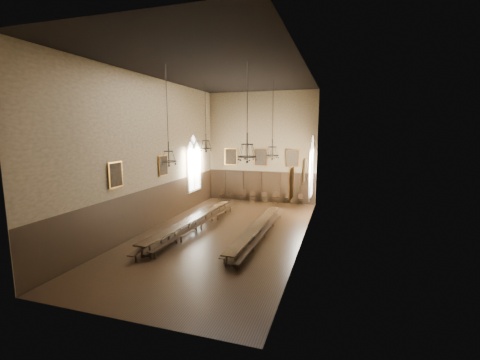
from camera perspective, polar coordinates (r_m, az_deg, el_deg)
The scene contains 34 objects.
floor at distance 18.80m, azimuth -3.00°, elevation -9.48°, with size 9.00×18.00×0.02m, color black.
ceiling at distance 18.13m, azimuth -3.24°, elevation 18.72°, with size 9.00×18.00×0.02m, color black.
wall_back at distance 26.52m, azimuth 3.79°, elevation 5.78°, with size 9.00×0.02×9.00m, color #8D7A57.
wall_front at distance 10.04m, azimuth -21.52°, elevation 0.30°, with size 9.00×0.02×9.00m, color #8D7A57.
wall_left at distance 19.95m, azimuth -15.37°, elevation 4.51°, with size 0.02×18.00×9.00m, color #8D7A57.
wall_right at distance 16.86m, azimuth 11.41°, elevation 3.93°, with size 0.02×18.00×9.00m, color #8D7A57.
wainscot_panelling at distance 18.45m, azimuth -3.03°, elevation -5.76°, with size 9.00×18.00×2.50m, color black, non-canonical shape.
table_left at distance 19.35m, azimuth -8.44°, elevation -7.81°, with size 1.17×9.89×0.77m.
table_right at distance 17.90m, azimuth 2.99°, elevation -9.20°, with size 0.83×9.07×0.71m.
bench_left_outer at distance 19.56m, azimuth -10.54°, elevation -7.93°, with size 0.98×10.52×0.47m.
bench_left_inner at distance 19.41m, azimuth -6.90°, elevation -8.02°, with size 0.83×10.06×0.45m.
bench_right_inner at distance 18.51m, azimuth 1.64°, elevation -8.86°, with size 0.46×9.38×0.42m.
bench_right_outer at distance 17.97m, azimuth 4.33°, elevation -9.42°, with size 0.48×9.53×0.43m.
chair_0 at distance 27.67m, azimuth -3.37°, elevation -2.93°, with size 0.45×0.45×0.89m.
chair_1 at distance 27.35m, azimuth -1.71°, elevation -3.07°, with size 0.49×0.49×0.87m.
chair_2 at distance 27.05m, azimuth 0.57°, elevation -3.16°, with size 0.47×0.47×0.95m.
chair_3 at distance 26.69m, azimuth 2.27°, elevation -3.36°, with size 0.48×0.48×0.90m.
chair_4 at distance 26.51m, azimuth 4.37°, elevation -3.48°, with size 0.49×0.49×0.87m.
chair_5 at distance 26.26m, azimuth 6.37°, elevation -3.52°, with size 0.46×0.46×1.03m.
chair_6 at distance 26.14m, azimuth 8.57°, elevation -3.70°, with size 0.50×0.50×0.92m.
chair_7 at distance 26.04m, azimuth 10.73°, elevation -3.82°, with size 0.50×0.50×0.89m.
chandelier_back_left at distance 20.75m, azimuth -6.08°, elevation 6.50°, with size 0.76×0.76×4.39m.
chandelier_back_right at distance 19.92m, azimuth 5.76°, elevation 5.29°, with size 0.82×0.82×4.79m.
chandelier_front_left at distance 16.22m, azimuth -12.58°, elevation 4.45°, with size 0.78×0.78×4.78m.
chandelier_front_right at distance 15.25m, azimuth 1.27°, elevation 5.22°, with size 0.91×0.91×4.52m.
portrait_back_0 at distance 27.18m, azimuth -1.64°, elevation 4.18°, with size 1.10×0.12×1.40m.
portrait_back_1 at distance 26.44m, azimuth 3.70°, elevation 4.03°, with size 1.10×0.12×1.40m.
portrait_back_2 at distance 25.95m, azimuth 9.30°, elevation 3.85°, with size 1.10×0.12×1.40m.
portrait_left_0 at distance 20.79m, azimuth -13.49°, elevation 2.53°, with size 0.12×1.00×1.30m.
portrait_left_1 at distance 17.12m, azimuth -21.24°, elevation 0.88°, with size 0.12×1.00×1.30m.
portrait_right_0 at distance 17.95m, azimuth 11.27°, elevation 1.64°, with size 0.12×1.00×1.30m.
portrait_right_1 at distance 13.53m, azimuth 9.15°, elevation -0.59°, with size 0.12×1.00×1.30m.
window_right at distance 22.43m, azimuth 12.65°, elevation 2.22°, with size 0.20×2.20×4.60m, color white, non-canonical shape.
window_left at distance 24.79m, azimuth -8.22°, elevation 2.95°, with size 0.20×2.20×4.60m, color white, non-canonical shape.
Camera 1 is at (6.30, -16.71, 5.87)m, focal length 24.00 mm.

